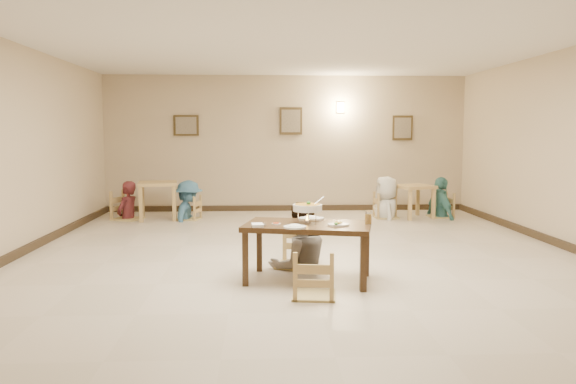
{
  "coord_description": "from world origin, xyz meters",
  "views": [
    {
      "loc": [
        -0.58,
        -7.5,
        1.73
      ],
      "look_at": [
        -0.22,
        -0.3,
        0.98
      ],
      "focal_mm": 35.0,
      "sensor_mm": 36.0,
      "label": 1
    }
  ],
  "objects": [
    {
      "name": "main_table",
      "position": [
        -0.03,
        -1.05,
        0.6
      ],
      "size": [
        1.6,
        1.12,
        0.68
      ],
      "rotation": [
        0.0,
        0.0,
        -0.23
      ],
      "color": "#3B2613",
      "rests_on": "floor"
    },
    {
      "name": "baseboard_left",
      "position": [
        -3.97,
        0.0,
        0.06
      ],
      "size": [
        0.06,
        10.0,
        0.12
      ],
      "primitive_type": "cube",
      "color": "#302417",
      "rests_on": "floor"
    },
    {
      "name": "bg_chair_rl",
      "position": [
        2.0,
        3.78,
        0.49
      ],
      "size": [
        0.46,
        0.46,
        0.98
      ],
      "rotation": [
        0.0,
        0.0,
        1.6
      ],
      "color": "tan",
      "rests_on": "floor"
    },
    {
      "name": "bg_chair_rr",
      "position": [
        3.14,
        3.82,
        0.48
      ],
      "size": [
        0.45,
        0.45,
        0.96
      ],
      "rotation": [
        0.0,
        0.0,
        -1.47
      ],
      "color": "tan",
      "rests_on": "floor"
    },
    {
      "name": "bg_table_left",
      "position": [
        -2.64,
        3.82,
        0.62
      ],
      "size": [
        0.87,
        0.87,
        0.76
      ],
      "rotation": [
        0.0,
        0.0,
        0.16
      ],
      "color": "tan",
      "rests_on": "floor"
    },
    {
      "name": "napkin_cutlery",
      "position": [
        -0.61,
        -1.22,
        0.7
      ],
      "size": [
        0.17,
        0.27,
        0.03
      ],
      "color": "white",
      "rests_on": "main_table"
    },
    {
      "name": "chili_dish",
      "position": [
        -0.4,
        -1.1,
        0.69
      ],
      "size": [
        0.1,
        0.1,
        0.02
      ],
      "color": "white",
      "rests_on": "main_table"
    },
    {
      "name": "bg_diner_b",
      "position": [
        -2.03,
        3.77,
        0.79
      ],
      "size": [
        0.71,
        1.09,
        1.58
      ],
      "primitive_type": "imported",
      "rotation": [
        0.0,
        0.0,
        1.44
      ],
      "color": "#376689",
      "rests_on": "floor"
    },
    {
      "name": "bg_chair_ll",
      "position": [
        -3.26,
        3.82,
        0.54
      ],
      "size": [
        0.51,
        0.51,
        1.09
      ],
      "rotation": [
        0.0,
        0.0,
        1.23
      ],
      "color": "tan",
      "rests_on": "floor"
    },
    {
      "name": "chair_far",
      "position": [
        -0.12,
        -0.31,
        0.52
      ],
      "size": [
        0.49,
        0.49,
        1.05
      ],
      "rotation": [
        0.0,
        0.0,
        -0.26
      ],
      "color": "tan",
      "rests_on": "floor"
    },
    {
      "name": "wall_sconce",
      "position": [
        1.2,
        4.96,
        2.3
      ],
      "size": [
        0.16,
        0.05,
        0.22
      ],
      "primitive_type": "cube",
      "color": "#FFD88C",
      "rests_on": "wall_back"
    },
    {
      "name": "picture_b",
      "position": [
        0.1,
        4.96,
        2.0
      ],
      "size": [
        0.5,
        0.04,
        0.6
      ],
      "color": "#3B2D18",
      "rests_on": "wall_back"
    },
    {
      "name": "main_diner",
      "position": [
        -0.07,
        -0.36,
        0.85
      ],
      "size": [
        0.96,
        0.83,
        1.7
      ],
      "primitive_type": "imported",
      "rotation": [
        0.0,
        0.0,
        3.39
      ],
      "color": "gray",
      "rests_on": "floor"
    },
    {
      "name": "picture_a",
      "position": [
        -2.2,
        4.96,
        1.9
      ],
      "size": [
        0.55,
        0.04,
        0.45
      ],
      "color": "#3B2D18",
      "rests_on": "wall_back"
    },
    {
      "name": "chair_near",
      "position": [
        -0.01,
        -1.7,
        0.48
      ],
      "size": [
        0.45,
        0.45,
        0.97
      ],
      "rotation": [
        0.0,
        0.0,
        3.01
      ],
      "color": "tan",
      "rests_on": "floor"
    },
    {
      "name": "picture_c",
      "position": [
        2.6,
        4.96,
        1.85
      ],
      "size": [
        0.45,
        0.04,
        0.55
      ],
      "color": "#3B2D18",
      "rests_on": "wall_back"
    },
    {
      "name": "rice_plate_far",
      "position": [
        0.04,
        -0.74,
        0.7
      ],
      "size": [
        0.31,
        0.31,
        0.07
      ],
      "color": "white",
      "rests_on": "main_table"
    },
    {
      "name": "bg_diner_c",
      "position": [
        2.0,
        3.78,
        0.85
      ],
      "size": [
        0.54,
        0.84,
        1.71
      ],
      "primitive_type": "imported",
      "rotation": [
        0.0,
        0.0,
        4.71
      ],
      "color": "silver",
      "rests_on": "floor"
    },
    {
      "name": "bg_chair_lr",
      "position": [
        -2.03,
        3.77,
        0.45
      ],
      "size": [
        0.43,
        0.43,
        0.91
      ],
      "rotation": [
        0.0,
        0.0,
        -1.82
      ],
      "color": "tan",
      "rests_on": "floor"
    },
    {
      "name": "rice_plate_near",
      "position": [
        -0.2,
        -1.33,
        0.69
      ],
      "size": [
        0.26,
        0.26,
        0.06
      ],
      "color": "white",
      "rests_on": "main_table"
    },
    {
      "name": "floor",
      "position": [
        0.0,
        0.0,
        0.0
      ],
      "size": [
        10.0,
        10.0,
        0.0
      ],
      "primitive_type": "plane",
      "color": "beige",
      "rests_on": "ground"
    },
    {
      "name": "ceiling",
      "position": [
        0.0,
        0.0,
        3.0
      ],
      "size": [
        10.0,
        10.0,
        0.0
      ],
      "primitive_type": "plane",
      "color": "silver",
      "rests_on": "wall_back"
    },
    {
      "name": "baseboard_back",
      "position": [
        0.0,
        4.97,
        0.06
      ],
      "size": [
        8.0,
        0.06,
        0.12
      ],
      "primitive_type": "cube",
      "color": "#302417",
      "rests_on": "floor"
    },
    {
      "name": "drink_glass",
      "position": [
        0.67,
        -1.12,
        0.75
      ],
      "size": [
        0.08,
        0.08,
        0.15
      ],
      "color": "white",
      "rests_on": "main_table"
    },
    {
      "name": "fried_plate",
      "position": [
        0.31,
        -1.2,
        0.7
      ],
      "size": [
        0.25,
        0.25,
        0.05
      ],
      "color": "white",
      "rests_on": "main_table"
    },
    {
      "name": "wall_front",
      "position": [
        0.0,
        -5.0,
        1.5
      ],
      "size": [
        10.0,
        0.0,
        10.0
      ],
      "primitive_type": "plane",
      "rotation": [
        -1.57,
        0.0,
        0.0
      ],
      "color": "#C0AA8C",
      "rests_on": "floor"
    },
    {
      "name": "bg_diner_d",
      "position": [
        3.14,
        3.82,
        0.84
      ],
      "size": [
        0.59,
        1.04,
        1.67
      ],
      "primitive_type": "imported",
      "rotation": [
        0.0,
        0.0,
        1.77
      ],
      "color": "teal",
      "rests_on": "floor"
    },
    {
      "name": "wall_back",
      "position": [
        0.0,
        5.0,
        1.5
      ],
      "size": [
        10.0,
        0.0,
        10.0
      ],
      "primitive_type": "plane",
      "rotation": [
        1.57,
        0.0,
        0.0
      ],
      "color": "#C0AA8C",
      "rests_on": "floor"
    },
    {
      "name": "curry_warmer",
      "position": [
        -0.03,
        -1.01,
        0.86
      ],
      "size": [
        0.38,
        0.34,
        0.31
      ],
      "color": "silver",
      "rests_on": "main_table"
    },
    {
      "name": "bg_diner_a",
      "position": [
        -3.26,
        3.82,
        0.78
      ],
      "size": [
        0.57,
        0.67,
        1.55
      ],
      "primitive_type": "imported",
      "rotation": [
        0.0,
        0.0,
        4.31
      ],
      "color": "#4F1C21",
      "rests_on": "floor"
    },
    {
      "name": "bg_table_right",
      "position": [
        2.57,
        3.77,
        0.54
      ],
      "size": [
        0.85,
        0.85,
        0.67
      ],
      "rotation": [
        0.0,
        0.0,
        0.32
      ],
      "color": "tan",
      "rests_on": "floor"
    }
  ]
}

